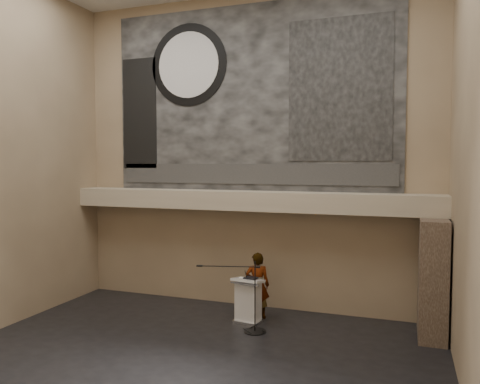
% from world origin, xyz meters
% --- Properties ---
extents(floor, '(10.00, 10.00, 0.00)m').
position_xyz_m(floor, '(0.00, 0.00, 0.00)').
color(floor, black).
rests_on(floor, ground).
extents(wall_back, '(10.00, 0.02, 8.50)m').
position_xyz_m(wall_back, '(0.00, 4.00, 4.25)').
color(wall_back, '#806B51').
rests_on(wall_back, floor).
extents(wall_front, '(10.00, 0.02, 8.50)m').
position_xyz_m(wall_front, '(0.00, -4.00, 4.25)').
color(wall_front, '#806B51').
rests_on(wall_front, floor).
extents(wall_right, '(0.02, 8.00, 8.50)m').
position_xyz_m(wall_right, '(5.00, 0.00, 4.25)').
color(wall_right, '#806B51').
rests_on(wall_right, floor).
extents(soffit, '(10.00, 0.80, 0.50)m').
position_xyz_m(soffit, '(0.00, 3.60, 2.95)').
color(soffit, tan).
rests_on(soffit, wall_back).
extents(sprinkler_left, '(0.04, 0.04, 0.06)m').
position_xyz_m(sprinkler_left, '(-1.60, 3.55, 2.67)').
color(sprinkler_left, '#B2893D').
rests_on(sprinkler_left, soffit).
extents(sprinkler_right, '(0.04, 0.04, 0.06)m').
position_xyz_m(sprinkler_right, '(1.90, 3.55, 2.67)').
color(sprinkler_right, '#B2893D').
rests_on(sprinkler_right, soffit).
extents(banner, '(8.00, 0.05, 5.00)m').
position_xyz_m(banner, '(0.00, 3.97, 5.70)').
color(banner, black).
rests_on(banner, wall_back).
extents(banner_text_strip, '(7.76, 0.02, 0.55)m').
position_xyz_m(banner_text_strip, '(0.00, 3.93, 3.65)').
color(banner_text_strip, '#2B2B2B').
rests_on(banner_text_strip, banner).
extents(banner_clock_rim, '(2.30, 0.02, 2.30)m').
position_xyz_m(banner_clock_rim, '(-1.80, 3.93, 6.70)').
color(banner_clock_rim, black).
rests_on(banner_clock_rim, banner).
extents(banner_clock_face, '(1.84, 0.02, 1.84)m').
position_xyz_m(banner_clock_face, '(-1.80, 3.91, 6.70)').
color(banner_clock_face, silver).
rests_on(banner_clock_face, banner).
extents(banner_building_print, '(2.60, 0.02, 3.60)m').
position_xyz_m(banner_building_print, '(2.40, 3.93, 5.80)').
color(banner_building_print, black).
rests_on(banner_building_print, banner).
extents(banner_brick_print, '(1.10, 0.02, 3.20)m').
position_xyz_m(banner_brick_print, '(-3.40, 3.93, 5.40)').
color(banner_brick_print, black).
rests_on(banner_brick_print, banner).
extents(stone_pier, '(0.60, 1.40, 2.70)m').
position_xyz_m(stone_pier, '(4.65, 3.15, 1.35)').
color(stone_pier, '#423329').
rests_on(stone_pier, floor).
extents(lectern, '(0.79, 0.61, 1.13)m').
position_xyz_m(lectern, '(0.42, 2.61, 0.55)').
color(lectern, silver).
rests_on(lectern, floor).
extents(binder, '(0.35, 0.30, 0.04)m').
position_xyz_m(binder, '(0.48, 2.65, 1.12)').
color(binder, black).
rests_on(binder, lectern).
extents(papers, '(0.22, 0.30, 0.00)m').
position_xyz_m(papers, '(0.28, 2.61, 1.10)').
color(papers, silver).
rests_on(papers, lectern).
extents(speaker_person, '(0.69, 0.52, 1.68)m').
position_xyz_m(speaker_person, '(0.52, 3.06, 0.84)').
color(speaker_person, white).
rests_on(speaker_person, floor).
extents(mic_stand, '(1.60, 0.62, 1.67)m').
position_xyz_m(mic_stand, '(0.72, 2.06, 0.27)').
color(mic_stand, black).
rests_on(mic_stand, floor).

